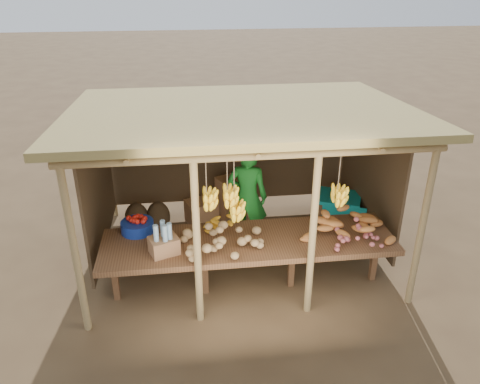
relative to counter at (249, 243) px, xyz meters
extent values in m
plane|color=brown|center=(0.00, 0.95, -0.74)|extent=(60.00, 60.00, 0.00)
cylinder|color=#9D8051|center=(-2.10, -0.55, 0.36)|extent=(0.09, 0.09, 2.20)
cylinder|color=#9D8051|center=(2.10, -0.55, 0.36)|extent=(0.09, 0.09, 2.20)
cylinder|color=#9D8051|center=(-2.10, 2.45, 0.36)|extent=(0.09, 0.09, 2.20)
cylinder|color=#9D8051|center=(2.10, 2.45, 0.36)|extent=(0.09, 0.09, 2.20)
cylinder|color=#9D8051|center=(-0.70, -0.55, 0.36)|extent=(0.09, 0.09, 2.20)
cylinder|color=#9D8051|center=(0.70, -0.55, 0.36)|extent=(0.09, 0.09, 2.20)
cylinder|color=#9D8051|center=(0.00, -0.55, 1.46)|extent=(4.40, 0.09, 0.09)
cylinder|color=#9D8051|center=(0.00, 2.45, 1.46)|extent=(4.40, 0.09, 0.09)
cube|color=#A28C4B|center=(0.00, 0.95, 1.55)|extent=(4.70, 3.50, 0.28)
cube|color=#493622|center=(0.00, 2.43, 0.47)|extent=(4.20, 0.04, 1.98)
cube|color=#493622|center=(-2.08, 1.15, 0.47)|extent=(0.04, 2.40, 1.98)
cube|color=#493622|center=(2.08, 1.15, 0.47)|extent=(0.04, 2.40, 1.98)
cube|color=brown|center=(0.00, 0.00, 0.02)|extent=(3.90, 1.05, 0.08)
cube|color=brown|center=(-1.80, 0.00, -0.38)|extent=(0.08, 0.08, 0.72)
cube|color=brown|center=(-0.60, 0.00, -0.38)|extent=(0.08, 0.08, 0.72)
cube|color=brown|center=(0.60, 0.00, -0.38)|extent=(0.08, 0.08, 0.72)
cube|color=brown|center=(1.80, 0.00, -0.38)|extent=(0.08, 0.08, 0.72)
cylinder|color=navy|center=(-1.48, 0.40, 0.14)|extent=(0.45, 0.45, 0.16)
cube|color=#9B6A45|center=(-1.11, -0.19, 0.17)|extent=(0.42, 0.38, 0.22)
imported|color=#1A7824|center=(0.14, 1.14, 0.12)|extent=(0.71, 0.55, 1.71)
cube|color=brown|center=(1.72, 1.44, -0.44)|extent=(0.80, 0.74, 0.59)
cube|color=#0C8289|center=(1.72, 1.44, -0.12)|extent=(0.89, 0.83, 0.06)
cube|color=#9B6A45|center=(0.01, 1.96, -0.52)|extent=(0.61, 0.55, 0.41)
cube|color=#9B6A45|center=(0.01, 1.96, -0.11)|extent=(0.61, 0.55, 0.41)
cube|color=#9B6A45|center=(-0.55, 1.96, -0.52)|extent=(0.61, 0.55, 0.41)
ellipsoid|color=#493622|center=(-1.67, 1.93, -0.50)|extent=(0.41, 0.41, 0.55)
ellipsoid|color=#493622|center=(-1.30, 1.93, -0.50)|extent=(0.41, 0.41, 0.55)
camera|label=1|loc=(-0.78, -5.28, 3.32)|focal=35.00mm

